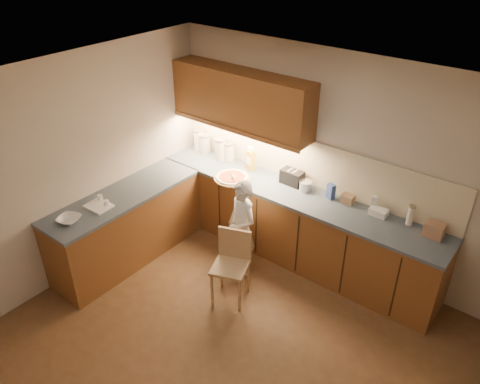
# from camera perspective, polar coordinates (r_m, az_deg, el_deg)

# --- Properties ---
(room) EXTENTS (4.54, 4.50, 2.62)m
(room) POSITION_cam_1_polar(r_m,az_deg,el_deg) (3.87, -1.64, -2.33)
(room) COLOR #52351C
(room) RESTS_ON ground
(l_counter) EXTENTS (3.77, 2.62, 0.92)m
(l_counter) POSITION_cam_1_polar(r_m,az_deg,el_deg) (5.84, -0.66, -3.98)
(l_counter) COLOR brown
(l_counter) RESTS_ON ground
(backsplash) EXTENTS (3.75, 0.02, 0.58)m
(backsplash) POSITION_cam_1_polar(r_m,az_deg,el_deg) (5.72, 8.25, 3.64)
(backsplash) COLOR beige
(backsplash) RESTS_ON l_counter
(upper_cabinets) EXTENTS (1.95, 0.36, 0.73)m
(upper_cabinets) POSITION_cam_1_polar(r_m,az_deg,el_deg) (5.80, 0.11, 11.25)
(upper_cabinets) COLOR brown
(upper_cabinets) RESTS_ON ground
(pizza_on_board) EXTENTS (0.46, 0.46, 0.19)m
(pizza_on_board) POSITION_cam_1_polar(r_m,az_deg,el_deg) (5.87, -0.96, 1.76)
(pizza_on_board) COLOR tan
(pizza_on_board) RESTS_ON l_counter
(child) EXTENTS (0.52, 0.42, 1.23)m
(child) POSITION_cam_1_polar(r_m,az_deg,el_deg) (5.51, 0.21, -4.41)
(child) COLOR silver
(child) RESTS_ON ground
(wooden_chair) EXTENTS (0.49, 0.49, 0.84)m
(wooden_chair) POSITION_cam_1_polar(r_m,az_deg,el_deg) (5.23, -0.98, -8.34)
(wooden_chair) COLOR tan
(wooden_chair) RESTS_ON ground
(mixing_bowl) EXTENTS (0.31, 0.31, 0.06)m
(mixing_bowl) POSITION_cam_1_polar(r_m,az_deg,el_deg) (5.39, -20.13, -3.17)
(mixing_bowl) COLOR white
(mixing_bowl) RESTS_ON l_counter
(canister_a) EXTENTS (0.16, 0.16, 0.31)m
(canister_a) POSITION_cam_1_polar(r_m,az_deg,el_deg) (6.58, -4.99, 6.36)
(canister_a) COLOR white
(canister_a) RESTS_ON l_counter
(canister_b) EXTENTS (0.15, 0.15, 0.27)m
(canister_b) POSITION_cam_1_polar(r_m,az_deg,el_deg) (6.51, -4.31, 5.90)
(canister_b) COLOR beige
(canister_b) RESTS_ON l_counter
(canister_c) EXTENTS (0.16, 0.16, 0.31)m
(canister_c) POSITION_cam_1_polar(r_m,az_deg,el_deg) (6.29, -2.37, 5.24)
(canister_c) COLOR beige
(canister_c) RESTS_ON l_counter
(canister_d) EXTENTS (0.16, 0.16, 0.26)m
(canister_d) POSITION_cam_1_polar(r_m,az_deg,el_deg) (6.29, -1.36, 4.96)
(canister_d) COLOR silver
(canister_d) RESTS_ON l_counter
(oil_jug) EXTENTS (0.12, 0.10, 0.32)m
(oil_jug) POSITION_cam_1_polar(r_m,az_deg,el_deg) (6.04, 1.29, 3.99)
(oil_jug) COLOR gold
(oil_jug) RESTS_ON l_counter
(toaster) EXTENTS (0.28, 0.17, 0.18)m
(toaster) POSITION_cam_1_polar(r_m,az_deg,el_deg) (5.77, 6.37, 1.80)
(toaster) COLOR black
(toaster) RESTS_ON l_counter
(steel_pot) EXTENTS (0.16, 0.16, 0.12)m
(steel_pot) POSITION_cam_1_polar(r_m,az_deg,el_deg) (5.66, 7.98, 0.76)
(steel_pot) COLOR #B2B2B7
(steel_pot) RESTS_ON l_counter
(blue_box) EXTENTS (0.11, 0.10, 0.18)m
(blue_box) POSITION_cam_1_polar(r_m,az_deg,el_deg) (5.54, 11.03, 0.08)
(blue_box) COLOR #324C98
(blue_box) RESTS_ON l_counter
(card_box_a) EXTENTS (0.15, 0.10, 0.10)m
(card_box_a) POSITION_cam_1_polar(r_m,az_deg,el_deg) (5.51, 13.01, -0.83)
(card_box_a) COLOR #A17B57
(card_box_a) RESTS_ON l_counter
(white_bottle) EXTENTS (0.07, 0.07, 0.18)m
(white_bottle) POSITION_cam_1_polar(r_m,az_deg,el_deg) (5.43, 15.99, -1.32)
(white_bottle) COLOR silver
(white_bottle) RESTS_ON l_counter
(flat_pack) EXTENTS (0.19, 0.14, 0.08)m
(flat_pack) POSITION_cam_1_polar(r_m,az_deg,el_deg) (5.39, 16.53, -2.35)
(flat_pack) COLOR white
(flat_pack) RESTS_ON l_counter
(tall_jar) EXTENTS (0.08, 0.08, 0.24)m
(tall_jar) POSITION_cam_1_polar(r_m,az_deg,el_deg) (5.29, 20.08, -2.65)
(tall_jar) COLOR white
(tall_jar) RESTS_ON l_counter
(card_box_b) EXTENTS (0.20, 0.15, 0.15)m
(card_box_b) POSITION_cam_1_polar(r_m,az_deg,el_deg) (5.22, 22.60, -4.29)
(card_box_b) COLOR #A97B5B
(card_box_b) RESTS_ON l_counter
(dough_cloth) EXTENTS (0.30, 0.24, 0.02)m
(dough_cloth) POSITION_cam_1_polar(r_m,az_deg,el_deg) (5.56, -16.86, -1.65)
(dough_cloth) COLOR white
(dough_cloth) RESTS_ON l_counter
(spice_jar_a) EXTENTS (0.07, 0.07, 0.08)m
(spice_jar_a) POSITION_cam_1_polar(r_m,az_deg,el_deg) (5.65, -16.69, -0.70)
(spice_jar_a) COLOR white
(spice_jar_a) RESTS_ON l_counter
(spice_jar_b) EXTENTS (0.07, 0.07, 0.08)m
(spice_jar_b) POSITION_cam_1_polar(r_m,az_deg,el_deg) (5.53, -15.95, -1.32)
(spice_jar_b) COLOR white
(spice_jar_b) RESTS_ON l_counter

